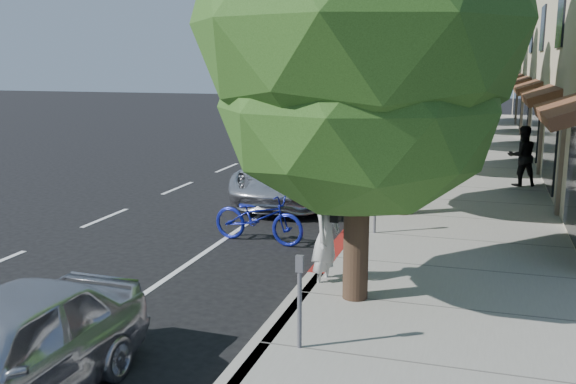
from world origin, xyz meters
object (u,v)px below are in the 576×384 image
at_px(street_tree_1, 409,18).
at_px(street_tree_5, 455,50).
at_px(dark_sedan, 339,151).
at_px(white_pickup, 361,133).
at_px(street_tree_4, 450,37).
at_px(street_tree_3, 442,35).
at_px(bicycle, 259,217).
at_px(pedestrian, 522,156).
at_px(silver_suv, 298,171).
at_px(street_tree_2, 429,48).
at_px(cyclist, 326,236).
at_px(dark_suv_far, 423,115).
at_px(street_tree_0, 361,31).

xyz_separation_m(street_tree_1, street_tree_5, (0.00, 24.00, -0.39)).
bearing_deg(dark_sedan, white_pickup, 92.12).
height_order(street_tree_1, street_tree_4, street_tree_1).
bearing_deg(street_tree_3, street_tree_1, -90.00).
height_order(street_tree_4, street_tree_5, street_tree_4).
bearing_deg(street_tree_4, bicycle, -97.34).
bearing_deg(pedestrian, street_tree_3, -87.08).
relative_size(street_tree_3, bicycle, 3.68).
height_order(street_tree_5, pedestrian, street_tree_5).
bearing_deg(bicycle, white_pickup, 10.64).
relative_size(silver_suv, dark_sedan, 1.44).
height_order(street_tree_2, bicycle, street_tree_2).
bearing_deg(cyclist, street_tree_1, 0.27).
relative_size(street_tree_2, street_tree_5, 0.94).
distance_m(street_tree_1, bicycle, 5.86).
height_order(cyclist, bicycle, cyclist).
xyz_separation_m(street_tree_3, bicycle, (-2.70, -14.96, -4.31)).
distance_m(street_tree_3, street_tree_5, 12.01).
height_order(street_tree_3, bicycle, street_tree_3).
distance_m(cyclist, dark_sedan, 12.48).
height_order(street_tree_5, dark_sedan, street_tree_5).
xyz_separation_m(street_tree_5, pedestrian, (2.97, -19.31, -3.39)).
relative_size(street_tree_2, white_pickup, 1.16).
relative_size(street_tree_5, cyclist, 4.08).
height_order(street_tree_4, silver_suv, street_tree_4).
bearing_deg(bicycle, street_tree_1, -33.39).
height_order(street_tree_1, dark_sedan, street_tree_1).
bearing_deg(cyclist, silver_suv, 27.02).
distance_m(dark_sedan, dark_suv_far, 14.55).
relative_size(street_tree_3, dark_suv_far, 1.59).
height_order(street_tree_4, dark_sedan, street_tree_4).
relative_size(dark_sedan, dark_suv_far, 0.82).
height_order(street_tree_2, white_pickup, street_tree_2).
distance_m(street_tree_4, street_tree_5, 6.03).
bearing_deg(bicycle, street_tree_0, -129.41).
xyz_separation_m(street_tree_3, pedestrian, (2.97, -7.31, -3.82)).
height_order(white_pickup, dark_suv_far, white_pickup).
xyz_separation_m(street_tree_1, white_pickup, (-3.10, 11.16, -3.95)).
bearing_deg(dark_suv_far, dark_sedan, -90.10).
bearing_deg(white_pickup, dark_sedan, -85.35).
relative_size(cyclist, bicycle, 0.87).
height_order(bicycle, pedestrian, pedestrian).
bearing_deg(dark_sedan, bicycle, -85.56).
xyz_separation_m(street_tree_0, bicycle, (-2.70, 3.04, -3.71)).
relative_size(street_tree_1, street_tree_2, 1.13).
bearing_deg(street_tree_2, white_pickup, 120.99).
xyz_separation_m(street_tree_1, cyclist, (-0.65, -5.31, -3.91)).
bearing_deg(cyclist, bicycle, 48.27).
bearing_deg(street_tree_2, dark_suv_far, 95.50).
bearing_deg(street_tree_1, street_tree_2, 90.00).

